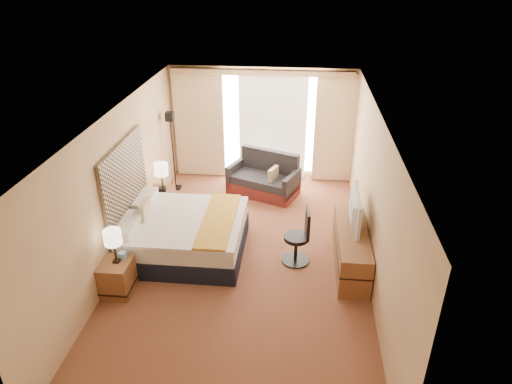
# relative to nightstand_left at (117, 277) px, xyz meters

# --- Properties ---
(floor) EXTENTS (4.20, 7.00, 0.02)m
(floor) POSITION_rel_nightstand_left_xyz_m (1.87, 1.05, -0.28)
(floor) COLOR #5B1A1B
(floor) RESTS_ON ground
(ceiling) EXTENTS (4.20, 7.00, 0.02)m
(ceiling) POSITION_rel_nightstand_left_xyz_m (1.87, 1.05, 2.33)
(ceiling) COLOR white
(ceiling) RESTS_ON wall_back
(wall_back) EXTENTS (4.20, 0.02, 2.60)m
(wall_back) POSITION_rel_nightstand_left_xyz_m (1.87, 4.55, 1.02)
(wall_back) COLOR #D7BA83
(wall_back) RESTS_ON ground
(wall_front) EXTENTS (4.20, 0.02, 2.60)m
(wall_front) POSITION_rel_nightstand_left_xyz_m (1.87, -2.45, 1.02)
(wall_front) COLOR #D7BA83
(wall_front) RESTS_ON ground
(wall_left) EXTENTS (0.02, 7.00, 2.60)m
(wall_left) POSITION_rel_nightstand_left_xyz_m (-0.23, 1.05, 1.02)
(wall_left) COLOR #D7BA83
(wall_left) RESTS_ON ground
(wall_right) EXTENTS (0.02, 7.00, 2.60)m
(wall_right) POSITION_rel_nightstand_left_xyz_m (3.97, 1.05, 1.02)
(wall_right) COLOR #D7BA83
(wall_right) RESTS_ON ground
(headboard) EXTENTS (0.06, 1.85, 1.50)m
(headboard) POSITION_rel_nightstand_left_xyz_m (-0.19, 1.25, 1.01)
(headboard) COLOR black
(headboard) RESTS_ON wall_left
(nightstand_left) EXTENTS (0.45, 0.52, 0.55)m
(nightstand_left) POSITION_rel_nightstand_left_xyz_m (0.00, 0.00, 0.00)
(nightstand_left) COLOR #955736
(nightstand_left) RESTS_ON floor
(nightstand_right) EXTENTS (0.45, 0.52, 0.55)m
(nightstand_right) POSITION_rel_nightstand_left_xyz_m (0.00, 2.50, 0.00)
(nightstand_right) COLOR #955736
(nightstand_right) RESTS_ON floor
(media_dresser) EXTENTS (0.50, 1.80, 0.70)m
(media_dresser) POSITION_rel_nightstand_left_xyz_m (3.70, 1.05, 0.07)
(media_dresser) COLOR #955736
(media_dresser) RESTS_ON floor
(window) EXTENTS (2.30, 0.02, 2.30)m
(window) POSITION_rel_nightstand_left_xyz_m (2.12, 4.52, 1.04)
(window) COLOR white
(window) RESTS_ON wall_back
(curtains) EXTENTS (4.12, 0.19, 2.56)m
(curtains) POSITION_rel_nightstand_left_xyz_m (1.87, 4.44, 1.13)
(curtains) COLOR beige
(curtains) RESTS_ON floor
(bed) EXTENTS (2.02, 1.85, 0.98)m
(bed) POSITION_rel_nightstand_left_xyz_m (0.81, 1.19, 0.09)
(bed) COLOR black
(bed) RESTS_ON floor
(loveseat) EXTENTS (1.68, 1.30, 0.93)m
(loveseat) POSITION_rel_nightstand_left_xyz_m (2.01, 3.63, 0.03)
(loveseat) COLOR maroon
(loveseat) RESTS_ON floor
(floor_lamp) EXTENTS (0.23, 0.23, 1.80)m
(floor_lamp) POSITION_rel_nightstand_left_xyz_m (-0.03, 3.65, 1.00)
(floor_lamp) COLOR black
(floor_lamp) RESTS_ON floor
(desk_chair) EXTENTS (0.49, 0.49, 1.01)m
(desk_chair) POSITION_rel_nightstand_left_xyz_m (2.82, 1.11, 0.17)
(desk_chair) COLOR black
(desk_chair) RESTS_ON floor
(lamp_left) EXTENTS (0.27, 0.27, 0.57)m
(lamp_left) POSITION_rel_nightstand_left_xyz_m (0.02, 0.03, 0.72)
(lamp_left) COLOR black
(lamp_left) RESTS_ON nightstand_left
(lamp_right) EXTENTS (0.28, 0.28, 0.59)m
(lamp_right) POSITION_rel_nightstand_left_xyz_m (0.06, 2.45, 0.73)
(lamp_right) COLOR black
(lamp_right) RESTS_ON nightstand_right
(tissue_box) EXTENTS (0.12, 0.12, 0.10)m
(tissue_box) POSITION_rel_nightstand_left_xyz_m (0.08, 0.15, 0.33)
(tissue_box) COLOR #7CA7C0
(tissue_box) RESTS_ON nightstand_left
(telephone) EXTENTS (0.22, 0.19, 0.07)m
(telephone) POSITION_rel_nightstand_left_xyz_m (0.03, 2.45, 0.31)
(telephone) COLOR black
(telephone) RESTS_ON nightstand_right
(television) EXTENTS (0.16, 1.02, 0.59)m
(television) POSITION_rel_nightstand_left_xyz_m (3.65, 1.28, 0.72)
(television) COLOR black
(television) RESTS_ON media_dresser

